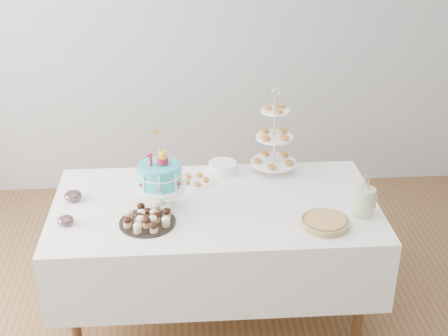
{
  "coord_description": "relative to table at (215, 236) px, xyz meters",
  "views": [
    {
      "loc": [
        -0.16,
        -2.89,
        2.61
      ],
      "look_at": [
        0.05,
        0.3,
        1.0
      ],
      "focal_mm": 50.0,
      "sensor_mm": 36.0,
      "label": 1
    }
  ],
  "objects": [
    {
      "name": "pastry_plate",
      "position": [
        -0.11,
        0.27,
        0.24
      ],
      "size": [
        0.22,
        0.22,
        0.03
      ],
      "color": "white",
      "rests_on": "table"
    },
    {
      "name": "plate_stack",
      "position": [
        0.07,
        0.4,
        0.26
      ],
      "size": [
        0.18,
        0.18,
        0.07
      ],
      "color": "white",
      "rests_on": "table"
    },
    {
      "name": "tiered_stand",
      "position": [
        0.4,
        0.4,
        0.46
      ],
      "size": [
        0.29,
        0.29,
        0.57
      ],
      "color": "silver",
      "rests_on": "table"
    },
    {
      "name": "cupcake_tray",
      "position": [
        -0.39,
        -0.2,
        0.26
      ],
      "size": [
        0.32,
        0.32,
        0.07
      ],
      "color": "black",
      "rests_on": "table"
    },
    {
      "name": "pie",
      "position": [
        0.6,
        -0.29,
        0.25
      ],
      "size": [
        0.28,
        0.28,
        0.04
      ],
      "color": "tan",
      "rests_on": "table"
    },
    {
      "name": "table",
      "position": [
        0.0,
        0.0,
        0.0
      ],
      "size": [
        1.92,
        1.02,
        0.77
      ],
      "color": "white",
      "rests_on": "floor"
    },
    {
      "name": "birthday_cake",
      "position": [
        -0.32,
        -0.01,
        0.35
      ],
      "size": [
        0.3,
        0.3,
        0.46
      ],
      "rotation": [
        0.0,
        0.0,
        0.02
      ],
      "color": "white",
      "rests_on": "table"
    },
    {
      "name": "walls",
      "position": [
        0.0,
        -0.3,
        0.81
      ],
      "size": [
        5.04,
        4.04,
        2.7
      ],
      "color": "#A2A4A7",
      "rests_on": "floor"
    },
    {
      "name": "jam_bowl_b",
      "position": [
        -0.84,
        0.1,
        0.26
      ],
      "size": [
        0.11,
        0.11,
        0.06
      ],
      "color": "silver",
      "rests_on": "table"
    },
    {
      "name": "jam_bowl_a",
      "position": [
        -0.84,
        -0.18,
        0.25
      ],
      "size": [
        0.09,
        0.09,
        0.06
      ],
      "color": "silver",
      "rests_on": "table"
    },
    {
      "name": "utensil_pitcher",
      "position": [
        0.84,
        -0.19,
        0.32
      ],
      "size": [
        0.12,
        0.11,
        0.25
      ],
      "rotation": [
        0.0,
        0.0,
        -0.33
      ],
      "color": "silver",
      "rests_on": "table"
    }
  ]
}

